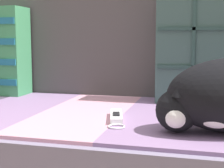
# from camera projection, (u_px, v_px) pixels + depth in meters

# --- Properties ---
(couch) EXTENTS (2.04, 0.86, 0.42)m
(couch) POSITION_uv_depth(u_px,v_px,m) (90.00, 166.00, 1.25)
(couch) COLOR gray
(couch) RESTS_ON ground_plane
(sofa_backrest) EXTENTS (2.00, 0.14, 0.48)m
(sofa_backrest) POSITION_uv_depth(u_px,v_px,m) (115.00, 41.00, 1.54)
(sofa_backrest) COLOR #474242
(sofa_backrest) RESTS_ON couch
(throw_pillow_quilted) EXTENTS (0.42, 0.14, 0.43)m
(throw_pillow_quilted) POSITION_uv_depth(u_px,v_px,m) (212.00, 48.00, 1.30)
(throw_pillow_quilted) COLOR #38514C
(throw_pillow_quilted) RESTS_ON couch
(game_remote_near) EXTENTS (0.09, 0.20, 0.02)m
(game_remote_near) POSITION_uv_depth(u_px,v_px,m) (116.00, 117.00, 1.04)
(game_remote_near) COLOR white
(game_remote_near) RESTS_ON couch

